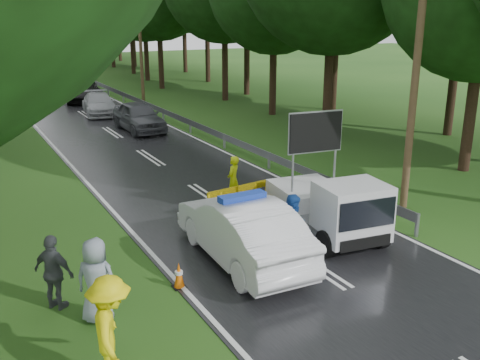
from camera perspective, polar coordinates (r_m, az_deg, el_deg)
ground at (r=13.89m, az=7.55°, el=-8.90°), size 160.00×160.00×0.00m
road at (r=41.11m, az=-18.10°, el=7.93°), size 7.00×140.00×0.02m
guardrail at (r=41.55m, az=-13.03°, el=9.18°), size 0.12×60.06×0.70m
utility_pole_near at (r=17.49m, az=18.46°, el=13.06°), size 1.40×0.24×10.00m
utility_pole_mid at (r=40.05m, az=-10.65°, el=15.53°), size 1.40×0.24×10.00m
utility_pole_far at (r=65.22m, az=-18.23°, el=15.56°), size 1.40×0.24×10.00m
police_sedan at (r=13.67m, az=0.23°, el=-5.38°), size 1.94×5.05×1.81m
work_truck at (r=15.34m, az=9.73°, el=-2.69°), size 2.40×4.45×3.39m
barrier at (r=16.78m, az=-0.16°, el=-1.38°), size 2.31×0.34×0.96m
officer at (r=17.75m, az=-0.72°, el=-0.01°), size 0.71×0.68×1.64m
civilian at (r=13.78m, az=5.75°, el=-5.03°), size 1.05×0.94×1.76m
bystander_left at (r=9.56m, az=-13.59°, el=-15.43°), size 1.01×1.43×2.01m
bystander_mid at (r=12.18m, az=-19.22°, el=-9.29°), size 0.95×1.03×1.69m
bystander_right at (r=11.42m, az=-15.06°, el=-10.33°), size 1.06×1.02×1.83m
queue_car_first at (r=29.68m, az=-10.75°, el=6.67°), size 1.94×4.62×1.56m
queue_car_second at (r=35.22m, az=-14.79°, el=7.86°), size 2.47×4.79×1.33m
queue_car_third at (r=41.07m, az=-16.47°, el=9.13°), size 3.25×5.76×1.52m
queue_car_fourth at (r=49.10m, az=-18.18°, el=10.16°), size 1.86×4.46×1.43m
cone_center at (r=14.85m, az=0.31°, el=-5.56°), size 0.32×0.32×0.68m
cone_far at (r=16.89m, az=2.13°, el=-2.49°), size 0.37×0.37×0.79m
cone_left_mid at (r=12.64m, az=-6.53°, el=-10.08°), size 0.30×0.30×0.63m
cone_right at (r=17.71m, az=11.47°, el=-2.07°), size 0.32×0.32×0.68m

